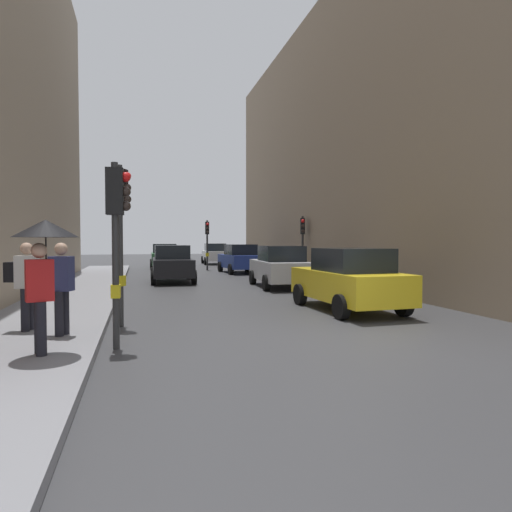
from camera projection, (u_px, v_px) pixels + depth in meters
The scene contains 16 objects.
ground_plane at pixel (343, 338), 8.91m from camera, with size 120.00×120.00×0.00m, color #38383A.
sidewalk_kerb at pixel (66, 304), 13.15m from camera, with size 2.80×40.00×0.16m, color gray.
building_facade_right at pixel (424, 147), 23.37m from camera, with size 12.00×30.87×13.85m, color gray.
traffic_light_far_median at pixel (207, 236), 29.67m from camera, with size 0.25×0.43×3.36m.
traffic_light_near_left at pixel (116, 221), 7.97m from camera, with size 0.44×0.26×3.37m.
traffic_light_mid_street at pixel (303, 236), 23.28m from camera, with size 0.32×0.45×3.27m.
traffic_light_near_right at pixel (121, 215), 10.06m from camera, with size 0.45×0.36×3.69m.
car_silver_hatchback at pixel (280, 267), 18.74m from camera, with size 2.19×4.29×1.76m.
car_blue_van at pixel (240, 259), 27.22m from camera, with size 2.19×4.29×1.76m.
car_dark_suv at pixel (172, 264), 21.22m from camera, with size 2.09×4.24×1.76m.
car_green_estate at pixel (164, 256), 31.67m from camera, with size 2.08×4.23×1.76m.
car_white_compact at pixel (215, 254), 37.60m from camera, with size 2.17×4.28×1.76m.
car_yellow_taxi at pixel (349, 279), 12.46m from camera, with size 2.12×4.25×1.76m.
pedestrian_with_umbrella at pixel (44, 249), 6.99m from camera, with size 1.00×1.00×2.14m.
pedestrian_with_black_backpack at pixel (25, 281), 8.87m from camera, with size 0.65×0.41×1.77m.
pedestrian_with_grey_backpack at pixel (59, 283), 8.42m from camera, with size 0.66×0.47×1.77m.
Camera 1 is at (-3.96, -8.10, 1.96)m, focal length 31.04 mm.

